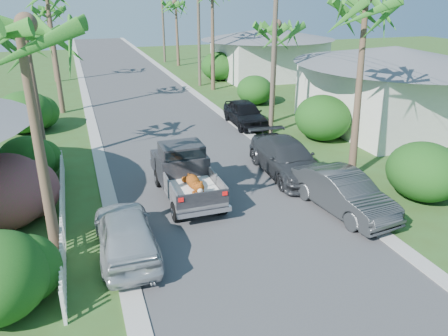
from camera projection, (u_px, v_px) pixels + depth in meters
name	position (u px, v px, depth m)	size (l,w,h in m)	color
ground	(283.00, 277.00, 12.72)	(120.00, 120.00, 0.00)	#334D1D
road	(143.00, 97.00, 34.63)	(8.00, 100.00, 0.02)	#38383A
curb_left	(86.00, 101.00, 33.32)	(0.60, 100.00, 0.06)	#A5A39E
curb_right	(195.00, 93.00, 35.93)	(0.60, 100.00, 0.06)	#A5A39E
pickup_truck	(184.00, 170.00, 17.68)	(1.98, 5.12, 2.06)	black
parked_car_rn	(343.00, 193.00, 16.28)	(1.62, 4.63, 1.53)	#2E3133
parked_car_rm	(287.00, 158.00, 19.66)	(2.16, 5.31, 1.54)	#2E2F33
parked_car_rf	(245.00, 113.00, 27.03)	(1.79, 4.46, 1.52)	black
parked_car_ln	(126.00, 233.00, 13.59)	(1.78, 4.43, 1.51)	silver
palm_l_a	(19.00, 26.00, 10.88)	(4.40, 4.40, 8.20)	brown
palm_l_b	(25.00, 31.00, 18.88)	(4.40, 4.40, 7.40)	brown
palm_l_d	(47.00, 8.00, 38.15)	(4.40, 4.40, 7.70)	brown
palm_r_a	(369.00, 0.00, 17.12)	(4.40, 4.40, 8.70)	brown
palm_r_b	(276.00, 25.00, 25.65)	(4.40, 4.40, 7.20)	brown
palm_r_d	(176.00, 2.00, 47.24)	(4.40, 4.40, 8.00)	brown
shrub_l_b	(5.00, 192.00, 15.13)	(3.00, 3.30, 2.60)	#B41953
shrub_l_c	(27.00, 160.00, 18.87)	(2.40, 2.64, 2.00)	#144413
shrub_l_d	(25.00, 112.00, 25.62)	(3.20, 3.52, 2.40)	#144413
shrub_r_a	(424.00, 171.00, 17.22)	(2.80, 3.08, 2.30)	#144413
shrub_r_b	(323.00, 118.00, 24.26)	(3.00, 3.30, 2.50)	#144413
shrub_r_c	(255.00, 90.00, 32.13)	(2.60, 2.86, 2.10)	#144413
shrub_r_d	(218.00, 66.00, 40.96)	(3.20, 3.52, 2.60)	#144413
picket_fence	(63.00, 211.00, 15.53)	(0.10, 11.00, 1.00)	white
house_right_near	(391.00, 90.00, 26.35)	(8.00, 9.00, 4.80)	silver
house_right_far	(267.00, 55.00, 42.17)	(9.00, 8.00, 4.60)	silver
utility_pole_b	(274.00, 53.00, 24.10)	(1.60, 0.26, 9.00)	brown
utility_pole_c	(199.00, 32.00, 37.25)	(1.60, 0.26, 9.00)	brown
utility_pole_d	(163.00, 22.00, 50.40)	(1.60, 0.26, 9.00)	brown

